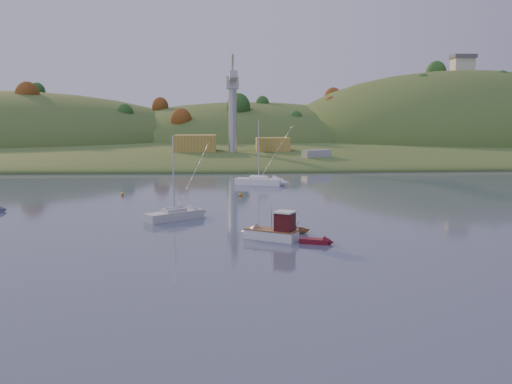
{
  "coord_description": "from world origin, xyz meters",
  "views": [
    {
      "loc": [
        -0.51,
        -31.49,
        12.3
      ],
      "look_at": [
        3.17,
        32.75,
        3.68
      ],
      "focal_mm": 40.0,
      "sensor_mm": 36.0,
      "label": 1
    }
  ],
  "objects": [
    {
      "name": "hillside_trees",
      "position": [
        0.0,
        185.0,
        0.0
      ],
      "size": [
        280.0,
        50.0,
        32.0
      ],
      "primitive_type": null,
      "color": "#204A1A",
      "rests_on": "ground"
    },
    {
      "name": "red_tender",
      "position": [
        8.87,
        22.06,
        0.24
      ],
      "size": [
        3.53,
        2.19,
        1.14
      ],
      "rotation": [
        0.0,
        0.0,
        -0.34
      ],
      "color": "maroon",
      "rests_on": "ground"
    },
    {
      "name": "buoy_4",
      "position": [
        2.07,
        55.3,
        0.25
      ],
      "size": [
        0.5,
        0.5,
        0.5
      ],
      "primitive_type": "sphere",
      "color": "orange",
      "rests_on": "ground"
    },
    {
      "name": "paddler",
      "position": [
        6.69,
        27.51,
        0.81
      ],
      "size": [
        0.55,
        0.68,
        1.62
      ],
      "primitive_type": "imported",
      "rotation": [
        0.0,
        0.0,
        1.25
      ],
      "color": "black",
      "rests_on": "ground"
    },
    {
      "name": "shore_slope",
      "position": [
        0.0,
        165.0,
        0.0
      ],
      "size": [
        640.0,
        150.0,
        7.0
      ],
      "primitive_type": "ellipsoid",
      "color": "#344F1F",
      "rests_on": "ground"
    },
    {
      "name": "canoe",
      "position": [
        6.69,
        27.51,
        0.4
      ],
      "size": [
        4.56,
        3.85,
        0.8
      ],
      "primitive_type": "imported",
      "rotation": [
        0.0,
        0.0,
        1.25
      ],
      "color": "#967453",
      "rests_on": "ground"
    },
    {
      "name": "buoy_1",
      "position": [
        3.03,
        29.8,
        0.25
      ],
      "size": [
        0.5,
        0.5,
        0.5
      ],
      "primitive_type": "sphere",
      "color": "orange",
      "rests_on": "ground"
    },
    {
      "name": "fishing_boat",
      "position": [
        3.88,
        24.53,
        0.88
      ],
      "size": [
        6.32,
        4.86,
        3.96
      ],
      "rotation": [
        0.0,
        0.0,
        2.6
      ],
      "color": "silver",
      "rests_on": "ground"
    },
    {
      "name": "sailboat_near",
      "position": [
        -6.42,
        35.92,
        0.67
      ],
      "size": [
        7.01,
        6.13,
        9.99
      ],
      "rotation": [
        0.0,
        0.0,
        0.66
      ],
      "color": "silver",
      "rests_on": "ground"
    },
    {
      "name": "hilltop_house",
      "position": [
        95.0,
        195.0,
        33.4
      ],
      "size": [
        9.0,
        7.0,
        6.45
      ],
      "color": "beige",
      "rests_on": "hill_right"
    },
    {
      "name": "wharf",
      "position": [
        5.0,
        122.0,
        1.2
      ],
      "size": [
        42.0,
        16.0,
        2.4
      ],
      "primitive_type": "cube",
      "color": "slate",
      "rests_on": "ground"
    },
    {
      "name": "far_shore",
      "position": [
        0.0,
        230.0,
        0.0
      ],
      "size": [
        620.0,
        220.0,
        1.5
      ],
      "primitive_type": "cube",
      "color": "#344F1F",
      "rests_on": "ground"
    },
    {
      "name": "shed_west",
      "position": [
        -8.0,
        123.0,
        4.8
      ],
      "size": [
        11.0,
        8.0,
        4.8
      ],
      "primitive_type": "cube",
      "color": "#A58F37",
      "rests_on": "wharf"
    },
    {
      "name": "dock_crane",
      "position": [
        2.0,
        118.39,
        17.17
      ],
      "size": [
        3.2,
        28.0,
        20.3
      ],
      "color": "#B7B7BC",
      "rests_on": "wharf"
    },
    {
      "name": "ground",
      "position": [
        0.0,
        0.0,
        0.0
      ],
      "size": [
        500.0,
        500.0,
        0.0
      ],
      "primitive_type": "plane",
      "color": "#323D53",
      "rests_on": "ground"
    },
    {
      "name": "buoy_3",
      "position": [
        -16.18,
        56.98,
        0.25
      ],
      "size": [
        0.5,
        0.5,
        0.5
      ],
      "primitive_type": "sphere",
      "color": "orange",
      "rests_on": "ground"
    },
    {
      "name": "hill_right",
      "position": [
        95.0,
        195.0,
        0.0
      ],
      "size": [
        150.0,
        130.0,
        60.0
      ],
      "primitive_type": "ellipsoid",
      "color": "#344F1F",
      "rests_on": "ground"
    },
    {
      "name": "work_vessel",
      "position": [
        22.43,
        108.0,
        1.42
      ],
      "size": [
        16.42,
        10.15,
        3.98
      ],
      "rotation": [
        0.0,
        0.0,
        0.32
      ],
      "color": "slate",
      "rests_on": "ground"
    },
    {
      "name": "hill_center",
      "position": [
        10.0,
        210.0,
        0.0
      ],
      "size": [
        140.0,
        120.0,
        36.0
      ],
      "primitive_type": "ellipsoid",
      "color": "#344F1F",
      "rests_on": "ground"
    },
    {
      "name": "sailboat_far",
      "position": [
        5.79,
        69.84,
        0.75
      ],
      "size": [
        8.7,
        5.18,
        11.58
      ],
      "rotation": [
        0.0,
        0.0,
        -0.34
      ],
      "color": "white",
      "rests_on": "ground"
    },
    {
      "name": "shed_east",
      "position": [
        13.0,
        124.0,
        4.4
      ],
      "size": [
        9.0,
        7.0,
        4.0
      ],
      "primitive_type": "cube",
      "color": "#A58F37",
      "rests_on": "wharf"
    }
  ]
}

